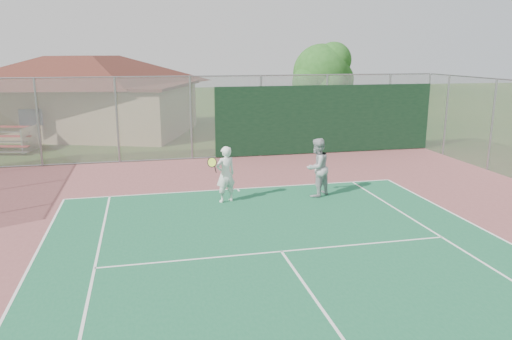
{
  "coord_description": "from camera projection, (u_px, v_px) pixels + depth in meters",
  "views": [
    {
      "loc": [
        -2.93,
        -3.91,
        4.51
      ],
      "look_at": [
        0.06,
        9.34,
        1.26
      ],
      "focal_mm": 35.0,
      "sensor_mm": 36.0,
      "label": 1
    }
  ],
  "objects": [
    {
      "name": "tree",
      "position": [
        323.0,
        75.0,
        26.33
      ],
      "size": [
        3.57,
        3.39,
        4.98
      ],
      "color": "#362113",
      "rests_on": "ground"
    },
    {
      "name": "clubhouse",
      "position": [
        85.0,
        87.0,
        27.44
      ],
      "size": [
        13.65,
        11.29,
        5.06
      ],
      "rotation": [
        0.0,
        0.0,
        -0.34
      ],
      "color": "tan",
      "rests_on": "ground"
    },
    {
      "name": "player_grey_back",
      "position": [
        317.0,
        168.0,
        15.66
      ],
      "size": [
        1.14,
        1.08,
        1.85
      ],
      "rotation": [
        0.0,
        0.0,
        3.73
      ],
      "color": "#A9ABAF",
      "rests_on": "ground"
    },
    {
      "name": "player_white_front",
      "position": [
        225.0,
        175.0,
        15.05
      ],
      "size": [
        0.99,
        0.76,
        1.72
      ],
      "rotation": [
        0.0,
        0.0,
        3.47
      ],
      "color": "white",
      "rests_on": "ground"
    },
    {
      "name": "back_fence",
      "position": [
        263.0,
        118.0,
        21.56
      ],
      "size": [
        20.08,
        0.11,
        3.53
      ],
      "color": "gray",
      "rests_on": "ground"
    },
    {
      "name": "side_fence_right",
      "position": [
        492.0,
        125.0,
        18.98
      ],
      "size": [
        0.08,
        9.0,
        3.5
      ],
      "color": "gray",
      "rests_on": "ground"
    }
  ]
}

